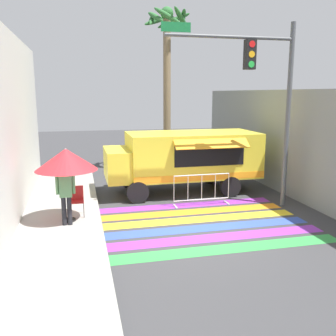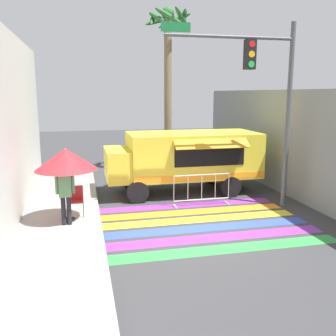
# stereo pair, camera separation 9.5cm
# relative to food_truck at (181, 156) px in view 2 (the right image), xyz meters

# --- Properties ---
(ground_plane) EXTENTS (60.00, 60.00, 0.00)m
(ground_plane) POSITION_rel_food_truck_xyz_m (-0.43, -4.06, -1.42)
(ground_plane) COLOR #38383A
(sidewalk_left) EXTENTS (4.40, 16.00, 0.16)m
(sidewalk_left) POSITION_rel_food_truck_xyz_m (-5.47, -4.06, -1.34)
(sidewalk_left) COLOR #99968E
(sidewalk_left) RESTS_ON ground_plane
(concrete_wall_right) EXTENTS (0.20, 16.00, 3.94)m
(concrete_wall_right) POSITION_rel_food_truck_xyz_m (3.86, -1.06, 0.55)
(concrete_wall_right) COLOR gray
(concrete_wall_right) RESTS_ON ground_plane
(crosswalk_painted) EXTENTS (6.40, 4.36, 0.01)m
(crosswalk_painted) POSITION_rel_food_truck_xyz_m (-0.43, -3.65, -1.41)
(crosswalk_painted) COLOR green
(crosswalk_painted) RESTS_ON ground_plane
(food_truck) EXTENTS (5.81, 2.81, 2.33)m
(food_truck) POSITION_rel_food_truck_xyz_m (0.00, 0.00, 0.00)
(food_truck) COLOR yellow
(food_truck) RESTS_ON ground_plane
(traffic_signal_pole) EXTENTS (4.38, 0.29, 6.03)m
(traffic_signal_pole) POSITION_rel_food_truck_xyz_m (2.12, -2.49, 2.64)
(traffic_signal_pole) COLOR #515456
(traffic_signal_pole) RESTS_ON ground_plane
(patio_umbrella) EXTENTS (1.75, 1.75, 2.12)m
(patio_umbrella) POSITION_rel_food_truck_xyz_m (-4.18, -2.96, 0.56)
(patio_umbrella) COLOR black
(patio_umbrella) RESTS_ON sidewalk_left
(folding_chair) EXTENTS (0.45, 0.45, 0.89)m
(folding_chair) POSITION_rel_food_truck_xyz_m (-3.97, -2.46, -0.72)
(folding_chair) COLOR #4C4C51
(folding_chair) RESTS_ON sidewalk_left
(vendor_person) EXTENTS (0.53, 0.23, 1.74)m
(vendor_person) POSITION_rel_food_truck_xyz_m (-4.22, -3.29, -0.26)
(vendor_person) COLOR black
(vendor_person) RESTS_ON sidewalk_left
(barricade_front) EXTENTS (2.00, 0.44, 1.09)m
(barricade_front) POSITION_rel_food_truck_xyz_m (0.24, -1.83, -0.88)
(barricade_front) COLOR #B7BABF
(barricade_front) RESTS_ON ground_plane
(palm_tree) EXTENTS (2.34, 2.40, 7.76)m
(palm_tree) POSITION_rel_food_truck_xyz_m (0.46, 4.26, 3.93)
(palm_tree) COLOR #7A664C
(palm_tree) RESTS_ON ground_plane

